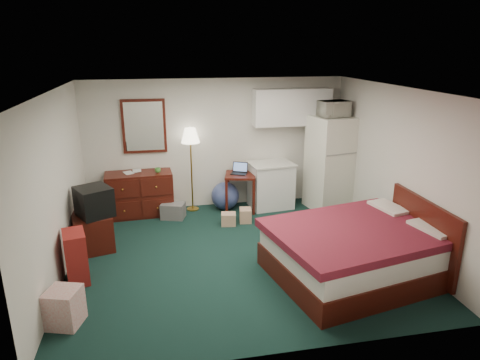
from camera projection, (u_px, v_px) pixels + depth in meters
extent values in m
cube|color=black|center=(238.00, 255.00, 6.58)|extent=(5.00, 4.50, 0.01)
cube|color=silver|center=(238.00, 90.00, 5.83)|extent=(5.00, 4.50, 0.01)
cube|color=silver|center=(216.00, 144.00, 8.31)|extent=(5.00, 0.01, 2.50)
cube|color=silver|center=(283.00, 245.00, 4.10)|extent=(5.00, 0.01, 2.50)
cube|color=silver|center=(56.00, 188.00, 5.74)|extent=(0.01, 4.50, 2.50)
cube|color=silver|center=(395.00, 168.00, 6.67)|extent=(0.01, 4.50, 2.50)
sphere|color=#38467D|center=(225.00, 196.00, 8.35)|extent=(0.69, 0.69, 0.54)
imported|color=silver|center=(334.00, 107.00, 7.86)|extent=(0.57, 0.38, 0.36)
imported|color=tan|center=(124.00, 168.00, 7.81)|extent=(0.15, 0.07, 0.21)
imported|color=tan|center=(132.00, 166.00, 7.95)|extent=(0.16, 0.03, 0.21)
imported|color=#479139|center=(158.00, 170.00, 7.90)|extent=(0.12, 0.10, 0.11)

